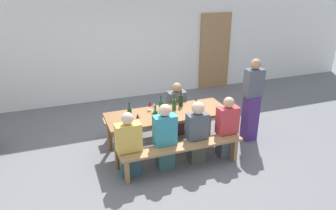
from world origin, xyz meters
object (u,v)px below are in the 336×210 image
(wine_glass_3, at_px, (154,105))
(seated_guest_near_0, at_px, (129,146))
(tasting_table, at_px, (168,116))
(seated_guest_far_0, at_px, (177,110))
(wine_glass_1, at_px, (200,104))
(wine_glass_4, at_px, (164,105))
(wine_bottle_1, at_px, (181,100))
(wine_bottle_4, at_px, (155,116))
(seated_guest_near_2, at_px, (197,133))
(wine_bottle_0, at_px, (174,104))
(wine_bottle_2, at_px, (130,114))
(bench_near, at_px, (182,150))
(bench_far, at_px, (156,117))
(wooden_door, at_px, (215,51))
(wine_glass_0, at_px, (150,104))
(wine_glass_2, at_px, (138,116))
(standing_host, at_px, (252,102))
(wine_bottle_5, at_px, (196,109))
(wine_bottle_3, at_px, (161,107))
(seated_guest_near_1, at_px, (165,138))
(seated_guest_near_3, at_px, (227,128))

(wine_glass_3, xyz_separation_m, seated_guest_near_0, (-0.64, -0.66, -0.36))
(tasting_table, relative_size, seated_guest_far_0, 2.02)
(wine_glass_1, height_order, wine_glass_4, wine_glass_1)
(wine_bottle_1, relative_size, wine_glass_3, 1.72)
(wine_bottle_4, relative_size, seated_guest_near_2, 0.27)
(wine_bottle_0, relative_size, wine_bottle_2, 0.88)
(bench_near, relative_size, bench_far, 1.00)
(wooden_door, relative_size, seated_guest_near_2, 1.87)
(bench_near, distance_m, wine_glass_0, 1.09)
(wine_bottle_4, height_order, wine_glass_2, wine_bottle_4)
(standing_host, bearing_deg, bench_far, -27.67)
(seated_guest_near_2, bearing_deg, wine_glass_0, 37.71)
(seated_guest_near_2, xyz_separation_m, seated_guest_far_0, (0.06, 1.09, -0.02))
(wine_bottle_1, height_order, wine_bottle_5, wine_bottle_1)
(wine_bottle_0, height_order, wine_glass_4, wine_bottle_0)
(wine_glass_2, bearing_deg, wine_bottle_1, 23.65)
(tasting_table, height_order, wine_bottle_0, wine_bottle_0)
(bench_far, height_order, wine_glass_2, wine_glass_2)
(seated_guest_near_0, bearing_deg, wine_bottle_5, -78.18)
(seated_guest_near_0, bearing_deg, wine_bottle_0, -58.08)
(wooden_door, xyz_separation_m, seated_guest_far_0, (-2.08, -2.35, -0.53))
(wine_bottle_1, height_order, wine_bottle_3, wine_bottle_3)
(wine_glass_0, xyz_separation_m, standing_host, (1.92, -0.40, -0.07))
(standing_host, bearing_deg, wine_glass_0, -11.72)
(bench_near, distance_m, seated_guest_near_1, 0.35)
(wine_bottle_4, height_order, seated_guest_far_0, seated_guest_far_0)
(bench_near, distance_m, seated_guest_near_0, 0.89)
(wine_bottle_1, distance_m, wine_glass_3, 0.58)
(wine_bottle_3, relative_size, wine_bottle_5, 1.05)
(seated_guest_near_1, distance_m, standing_host, 1.96)
(tasting_table, height_order, seated_guest_near_2, seated_guest_near_2)
(tasting_table, distance_m, wine_bottle_4, 0.50)
(tasting_table, distance_m, wine_glass_2, 0.68)
(seated_guest_near_3, relative_size, seated_guest_far_0, 1.02)
(wine_bottle_3, xyz_separation_m, seated_guest_near_0, (-0.74, -0.56, -0.36))
(wine_glass_0, distance_m, standing_host, 1.97)
(wine_bottle_0, distance_m, wine_bottle_2, 0.91)
(wine_bottle_3, height_order, wine_glass_4, wine_bottle_3)
(wine_glass_4, distance_m, seated_guest_far_0, 0.68)
(wine_glass_1, distance_m, seated_guest_near_3, 0.65)
(wooden_door, height_order, wine_glass_2, wooden_door)
(wine_bottle_5, xyz_separation_m, seated_guest_far_0, (-0.04, 0.82, -0.35))
(bench_near, distance_m, wine_bottle_3, 0.89)
(bench_far, distance_m, seated_guest_near_0, 1.52)
(wine_glass_2, bearing_deg, wine_bottle_3, 24.36)
(wine_glass_2, bearing_deg, tasting_table, 18.25)
(wine_bottle_5, bearing_deg, bench_far, 113.43)
(tasting_table, xyz_separation_m, standing_host, (1.65, -0.17, 0.13))
(wine_bottle_3, height_order, seated_guest_near_2, seated_guest_near_2)
(bench_far, xyz_separation_m, wine_bottle_2, (-0.73, -0.82, 0.52))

